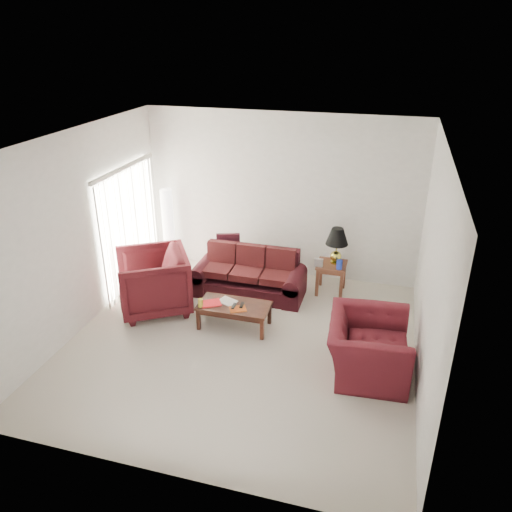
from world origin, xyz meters
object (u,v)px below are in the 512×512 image
at_px(end_table, 331,278).
at_px(armchair_left, 153,282).
at_px(coffee_table, 234,316).
at_px(floor_lamp, 168,228).
at_px(armchair_right, 368,347).
at_px(sofa, 248,273).

height_order(end_table, armchair_left, armchair_left).
bearing_deg(armchair_left, coffee_table, 52.03).
bearing_deg(floor_lamp, armchair_right, -30.83).
distance_m(armchair_left, coffee_table, 1.48).
relative_size(armchair_left, armchair_right, 0.92).
relative_size(armchair_left, coffee_table, 1.01).
height_order(end_table, floor_lamp, floor_lamp).
xyz_separation_m(floor_lamp, armchair_left, (0.47, -1.64, -0.27)).
height_order(floor_lamp, coffee_table, floor_lamp).
distance_m(armchair_right, coffee_table, 2.16).
bearing_deg(coffee_table, end_table, 56.90).
bearing_deg(coffee_table, armchair_left, -179.11).
relative_size(sofa, armchair_right, 1.60).
distance_m(end_table, armchair_left, 3.06).
bearing_deg(armchair_left, sofa, 92.39).
distance_m(sofa, armchair_right, 2.72).
bearing_deg(sofa, coffee_table, -84.00).
xyz_separation_m(armchair_right, coffee_table, (-2.07, 0.58, -0.20)).
relative_size(sofa, coffee_table, 1.75).
xyz_separation_m(sofa, coffee_table, (0.09, -1.07, -0.20)).
height_order(sofa, coffee_table, sofa).
distance_m(end_table, armchair_right, 2.25).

